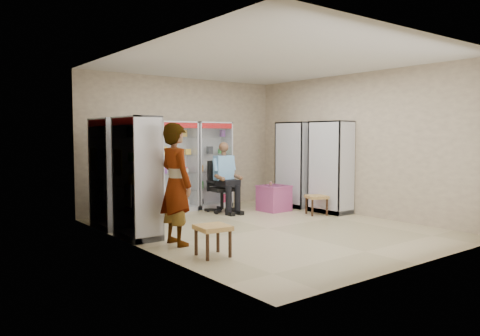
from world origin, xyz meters
TOP-DOWN VIEW (x-y plane):
  - floor at (0.00, 0.00)m, footprint 6.00×6.00m
  - room_shell at (0.00, 0.00)m, footprint 5.02×6.02m
  - cabinet_back_left at (-1.30, 2.73)m, footprint 0.90×0.50m
  - cabinet_back_mid at (-0.35, 2.73)m, footprint 0.90×0.50m
  - cabinet_back_right at (0.60, 2.73)m, footprint 0.90×0.50m
  - cabinet_right_far at (2.23, 1.60)m, footprint 0.90×0.50m
  - cabinet_right_near at (2.23, 0.50)m, footprint 0.90×0.50m
  - cabinet_left_far at (-2.23, 1.80)m, footprint 0.90×0.50m
  - cabinet_left_near at (-2.23, 0.70)m, footprint 0.90×0.50m
  - wooden_chair at (-1.55, 2.00)m, footprint 0.42×0.42m
  - seated_customer at (-1.55, 1.95)m, footprint 0.44×0.60m
  - office_chair at (0.40, 2.02)m, footprint 0.65×0.65m
  - seated_shopkeeper at (0.40, 1.97)m, footprint 0.51×0.69m
  - pink_trunk at (1.41, 1.43)m, footprint 0.62×0.59m
  - tea_glass at (1.36, 1.48)m, footprint 0.07×0.07m
  - woven_stool_a at (1.79, 0.49)m, footprint 0.54×0.54m
  - woven_stool_b at (-1.90, -1.01)m, footprint 0.48×0.48m
  - standing_man at (-1.95, -0.08)m, footprint 0.46×0.69m

SIDE VIEW (x-z plane):
  - floor at x=0.00m, z-range 0.00..0.00m
  - woven_stool_a at x=1.79m, z-range 0.00..0.41m
  - woven_stool_b at x=-1.90m, z-range 0.00..0.44m
  - pink_trunk at x=1.41m, z-range 0.00..0.57m
  - wooden_chair at x=-1.55m, z-range 0.00..0.94m
  - office_chair at x=0.40m, z-range 0.00..1.13m
  - tea_glass at x=1.36m, z-range 0.57..0.66m
  - seated_customer at x=-1.55m, z-range 0.00..1.34m
  - seated_shopkeeper at x=0.40m, z-range 0.00..1.44m
  - standing_man at x=-1.95m, z-range 0.00..1.88m
  - cabinet_back_left at x=-1.30m, z-range 0.00..2.00m
  - cabinet_back_mid at x=-0.35m, z-range 0.00..2.00m
  - cabinet_back_right at x=0.60m, z-range 0.00..2.00m
  - cabinet_right_far at x=2.23m, z-range 0.00..2.00m
  - cabinet_right_near at x=2.23m, z-range 0.00..2.00m
  - cabinet_left_far at x=-2.23m, z-range 0.00..2.00m
  - cabinet_left_near at x=-2.23m, z-range 0.00..2.00m
  - room_shell at x=0.00m, z-range 0.46..3.47m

